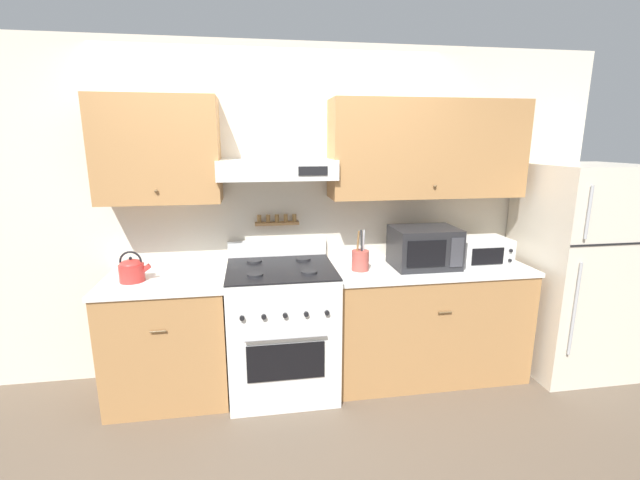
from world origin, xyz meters
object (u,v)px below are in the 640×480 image
(stove_range, at_px, (282,328))
(refrigerator, at_px, (575,269))
(utensil_crock, at_px, (360,260))
(tea_kettle, at_px, (132,270))
(toaster_oven, at_px, (481,251))
(microwave, at_px, (424,247))

(stove_range, distance_m, refrigerator, 2.39)
(refrigerator, relative_size, utensil_crock, 5.48)
(tea_kettle, relative_size, utensil_crock, 0.70)
(toaster_oven, bearing_deg, stove_range, -179.79)
(microwave, bearing_deg, tea_kettle, -179.52)
(refrigerator, distance_m, utensil_crock, 1.78)
(stove_range, distance_m, toaster_oven, 1.64)
(stove_range, height_order, microwave, microwave)
(microwave, xyz_separation_m, toaster_oven, (0.46, -0.02, -0.05))
(tea_kettle, relative_size, microwave, 0.44)
(utensil_crock, relative_size, toaster_oven, 0.78)
(microwave, bearing_deg, toaster_oven, -2.42)
(refrigerator, height_order, tea_kettle, refrigerator)
(tea_kettle, bearing_deg, stove_range, -0.42)
(tea_kettle, distance_m, toaster_oven, 2.57)
(stove_range, xyz_separation_m, refrigerator, (2.36, -0.03, 0.35))
(tea_kettle, xyz_separation_m, toaster_oven, (2.57, -0.00, 0.02))
(tea_kettle, distance_m, microwave, 2.11)
(tea_kettle, height_order, toaster_oven, tea_kettle)
(refrigerator, relative_size, toaster_oven, 4.25)
(refrigerator, distance_m, tea_kettle, 3.38)
(tea_kettle, bearing_deg, toaster_oven, -0.04)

